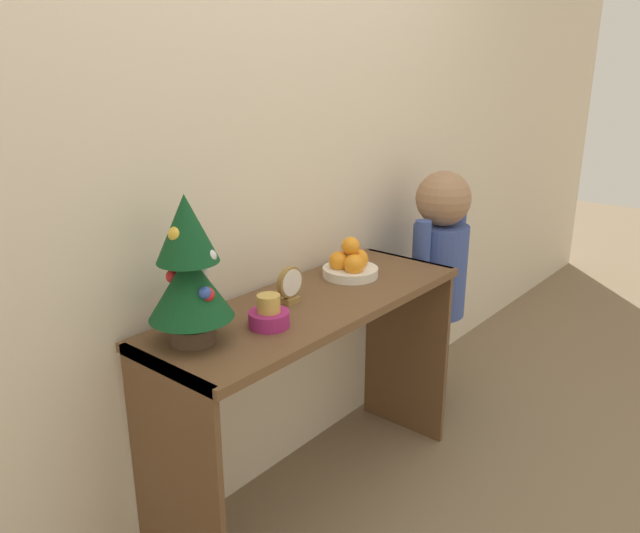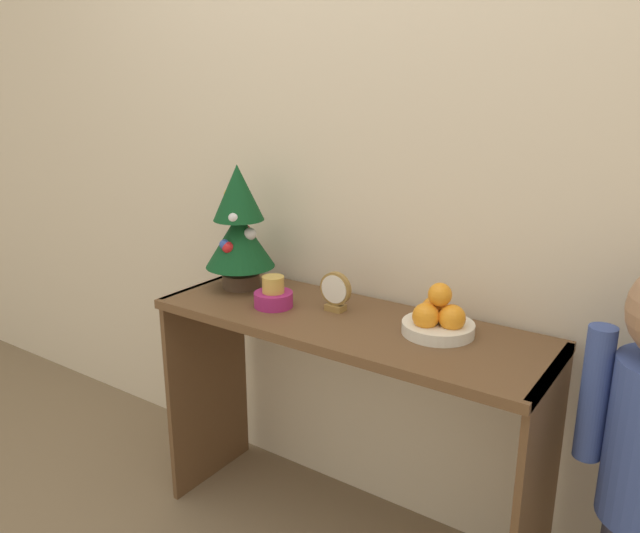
# 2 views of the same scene
# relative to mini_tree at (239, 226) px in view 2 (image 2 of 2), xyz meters

# --- Properties ---
(back_wall) EXTENTS (7.00, 0.05, 2.50)m
(back_wall) POSITION_rel_mini_tree_xyz_m (0.47, 0.21, 0.24)
(back_wall) COLOR beige
(back_wall) RESTS_ON ground_plane
(console_table) EXTENTS (1.24, 0.44, 0.79)m
(console_table) POSITION_rel_mini_tree_xyz_m (0.47, -0.05, -0.40)
(console_table) COLOR brown
(console_table) RESTS_ON ground_plane
(mini_tree) EXTENTS (0.24, 0.24, 0.43)m
(mini_tree) POSITION_rel_mini_tree_xyz_m (0.00, 0.00, 0.00)
(mini_tree) COLOR #4C3828
(mini_tree) RESTS_ON console_table
(fruit_bowl) EXTENTS (0.21, 0.21, 0.15)m
(fruit_bowl) POSITION_rel_mini_tree_xyz_m (0.75, 0.00, -0.17)
(fruit_bowl) COLOR silver
(fruit_bowl) RESTS_ON console_table
(singing_bowl) EXTENTS (0.13, 0.13, 0.10)m
(singing_bowl) POSITION_rel_mini_tree_xyz_m (0.22, -0.09, -0.18)
(singing_bowl) COLOR #9E2366
(singing_bowl) RESTS_ON console_table
(desk_clock) EXTENTS (0.11, 0.04, 0.13)m
(desk_clock) POSITION_rel_mini_tree_xyz_m (0.40, -0.01, -0.16)
(desk_clock) COLOR olive
(desk_clock) RESTS_ON console_table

